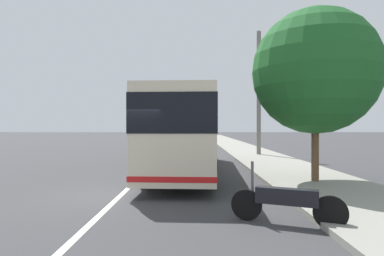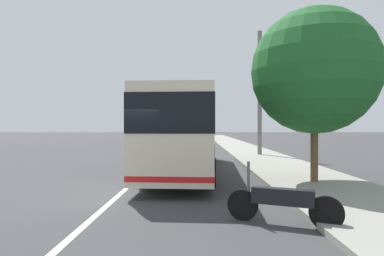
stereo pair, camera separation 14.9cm
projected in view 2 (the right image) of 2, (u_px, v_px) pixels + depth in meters
ground_plane at (121, 194)px, 9.95m from camera, size 220.00×220.00×0.00m
sidewalk_curb at (266, 159)px, 19.86m from camera, size 110.00×3.60×0.14m
lane_divider_line at (159, 160)px, 19.95m from camera, size 110.00×0.16×0.01m
coach_bus at (187, 129)px, 14.86m from camera, size 12.15×3.09×3.29m
motorcycle_mid_row at (282, 201)px, 6.80m from camera, size 0.98×2.20×1.29m
car_far_distant at (151, 139)px, 35.09m from camera, size 4.43×2.13×1.40m
car_ahead_same_lane at (172, 135)px, 53.58m from camera, size 4.18×2.07×1.51m
roadside_tree_near_camera at (314, 71)px, 11.41m from camera, size 4.36×4.36×6.14m
utility_pole at (260, 94)px, 22.46m from camera, size 0.29×0.29×8.56m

